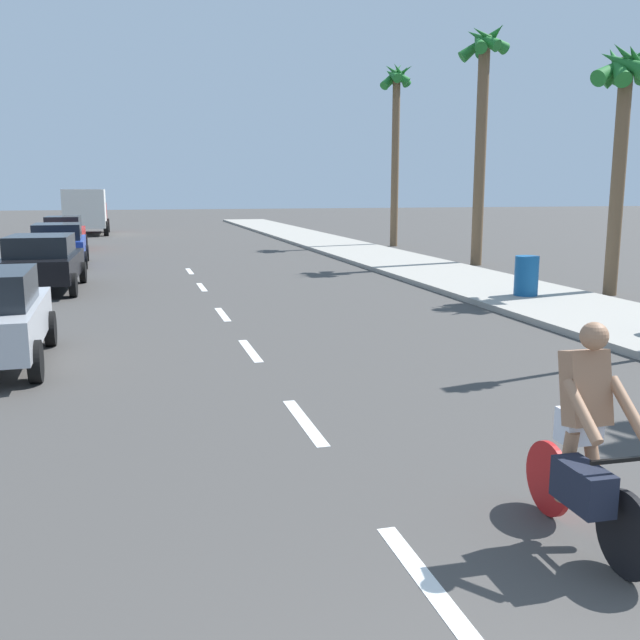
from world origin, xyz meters
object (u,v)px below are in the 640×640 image
Objects in this scene: palm_tree_mid at (624,96)px; palm_tree_distant at (396,109)px; trash_bin_far at (526,276)px; parked_car_red at (64,232)px; delivery_truck at (86,210)px; cyclist at (585,447)px; parked_car_blue at (58,243)px; parked_car_black at (42,261)px; palm_tree_far at (483,92)px.

palm_tree_distant is at bearing 88.97° from palm_tree_mid.
palm_tree_mid is 6.64× the size of trash_bin_far.
parked_car_red is at bearing 129.00° from palm_tree_mid.
palm_tree_mid is (15.01, -30.65, 3.66)m from delivery_truck.
parked_car_red is 23.12m from trash_bin_far.
palm_tree_distant is (9.40, 28.68, 5.81)m from cyclist.
delivery_truck reaches higher than cyclist.
palm_tree_mid reaches higher than parked_car_red.
trash_bin_far is at bearing -46.09° from parked_car_blue.
delivery_truck is at bearing -80.44° from cyclist.
parked_car_red is at bearing 93.79° from parked_car_black.
parked_car_red is 0.65× the size of delivery_truck.
delivery_truck is 0.71× the size of palm_tree_far.
palm_tree_far is at bearing -113.62° from cyclist.
cyclist is at bearing -119.27° from trash_bin_far.
palm_tree_distant reaches higher than trash_bin_far.
delivery_truck is 33.31m from trash_bin_far.
palm_tree_mid reaches higher than trash_bin_far.
palm_tree_far is 9.19m from palm_tree_distant.
parked_car_red is at bearing 91.15° from parked_car_blue.
palm_tree_mid is 0.74× the size of palm_tree_distant.
trash_bin_far is (12.13, -5.13, -0.20)m from parked_car_black.
palm_tree_mid is (9.09, 11.65, 4.34)m from cyclist.
parked_car_black is at bearing -168.57° from palm_tree_far.
parked_car_blue is 1.10× the size of parked_car_red.
trash_bin_far is (12.29, -11.95, -0.20)m from parked_car_blue.
parked_car_blue is 17.24m from palm_tree_distant.
cyclist is 0.45× the size of parked_car_red.
parked_car_blue is 0.51× the size of palm_tree_far.
parked_car_red is at bearing 172.75° from palm_tree_distant.
delivery_truck is at bearing 116.10° from palm_tree_mid.
palm_tree_far is at bearing 89.33° from palm_tree_mid.
cyclist reaches higher than trash_bin_far.
palm_tree_distant is at bearing 88.66° from palm_tree_far.
cyclist is 0.29× the size of delivery_truck.
parked_car_black is 20.30m from palm_tree_distant.
parked_car_black is 1.10× the size of parked_car_red.
delivery_truck is (-5.92, 42.30, 0.67)m from cyclist.
parked_car_red is 0.45× the size of palm_tree_distant.
palm_tree_distant reaches higher than cyclist.
palm_tree_distant reaches higher than parked_car_blue.
palm_tree_mid is at bearing -91.03° from palm_tree_distant.
parked_car_black is at bearing -87.88° from parked_car_red.
parked_car_red is 16.87m from palm_tree_distant.
cyclist is 22.23m from palm_tree_far.
cyclist is 1.80× the size of trash_bin_far.
delivery_truck is (-0.16, 25.82, 0.66)m from parked_car_black.
parked_car_black is 0.67× the size of palm_tree_mid.
cyclist is 15.40m from palm_tree_mid.
palm_tree_far is at bearing -16.02° from parked_car_blue.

